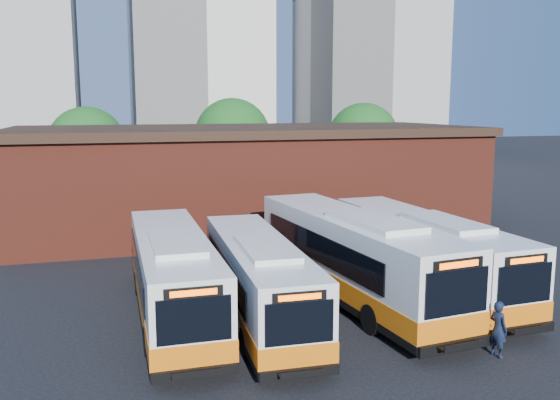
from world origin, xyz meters
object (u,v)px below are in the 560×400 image
object	(u,v)px
bus_midwest	(258,282)
bus_mideast	(353,260)
bus_east	(424,256)
transit_worker	(498,329)
bus_west	(173,279)

from	to	relation	value
bus_midwest	bus_mideast	xyz separation A→B (m)	(4.21, 1.18, 0.24)
bus_east	transit_worker	bearing A→B (deg)	-102.84
bus_midwest	transit_worker	xyz separation A→B (m)	(6.34, -5.22, -0.50)
bus_midwest	bus_mideast	bearing A→B (deg)	17.84
bus_mideast	transit_worker	size ratio (longest dim) A/B	7.52
transit_worker	bus_mideast	bearing A→B (deg)	6.90
bus_west	bus_east	xyz separation A→B (m)	(10.42, 0.26, 0.04)
bus_west	bus_east	bearing A→B (deg)	1.79
bus_west	bus_mideast	bearing A→B (deg)	1.40
bus_midwest	transit_worker	bearing A→B (deg)	-37.27
bus_midwest	transit_worker	world-z (taller)	bus_midwest
bus_mideast	bus_west	bearing A→B (deg)	174.88
bus_mideast	bus_east	distance (m)	3.27
bus_west	bus_mideast	world-z (taller)	bus_mideast
bus_midwest	bus_east	world-z (taller)	bus_east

